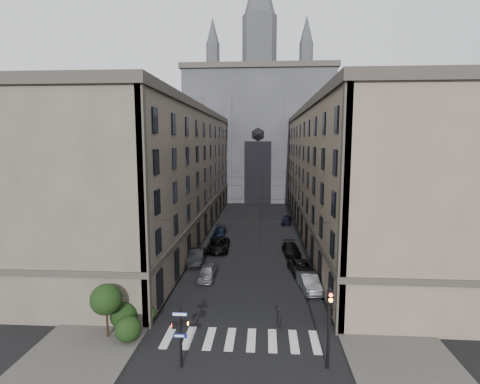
% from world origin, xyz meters
% --- Properties ---
extents(sidewalk_left, '(7.00, 80.00, 0.15)m').
position_xyz_m(sidewalk_left, '(-10.50, 36.00, 0.07)').
color(sidewalk_left, '#383533').
rests_on(sidewalk_left, ground).
extents(sidewalk_right, '(7.00, 80.00, 0.15)m').
position_xyz_m(sidewalk_right, '(10.50, 36.00, 0.07)').
color(sidewalk_right, '#383533').
rests_on(sidewalk_right, ground).
extents(zebra_crossing, '(11.00, 3.20, 0.01)m').
position_xyz_m(zebra_crossing, '(0.00, 5.00, 0.01)').
color(zebra_crossing, beige).
rests_on(zebra_crossing, ground).
extents(building_left, '(13.60, 60.60, 18.85)m').
position_xyz_m(building_left, '(-13.44, 36.00, 9.34)').
color(building_left, '#494238').
rests_on(building_left, ground).
extents(building_right, '(13.60, 60.60, 18.85)m').
position_xyz_m(building_right, '(13.44, 36.00, 9.34)').
color(building_right, brown).
rests_on(building_right, ground).
extents(gothic_tower, '(35.00, 23.00, 58.00)m').
position_xyz_m(gothic_tower, '(0.00, 74.96, 17.80)').
color(gothic_tower, '#2D2D33').
rests_on(gothic_tower, ground).
extents(pedestrian_signal_left, '(1.02, 0.38, 4.00)m').
position_xyz_m(pedestrian_signal_left, '(-3.51, 1.50, 2.32)').
color(pedestrian_signal_left, black).
rests_on(pedestrian_signal_left, ground).
extents(traffic_light_right, '(0.34, 0.50, 5.20)m').
position_xyz_m(traffic_light_right, '(5.60, 1.92, 3.29)').
color(traffic_light_right, black).
rests_on(traffic_light_right, ground).
extents(shrub_cluster, '(3.90, 4.40, 3.90)m').
position_xyz_m(shrub_cluster, '(-8.72, 5.01, 1.80)').
color(shrub_cluster, black).
rests_on(shrub_cluster, sidewalk_left).
extents(tram_wires, '(14.00, 60.00, 0.43)m').
position_xyz_m(tram_wires, '(0.00, 35.63, 7.25)').
color(tram_wires, black).
rests_on(tram_wires, ground).
extents(car_left_near, '(1.70, 4.16, 1.41)m').
position_xyz_m(car_left_near, '(-4.20, 16.61, 0.71)').
color(car_left_near, gray).
rests_on(car_left_near, ground).
extents(car_left_midnear, '(2.12, 5.12, 1.65)m').
position_xyz_m(car_left_midnear, '(-6.20, 21.26, 0.82)').
color(car_left_midnear, black).
rests_on(car_left_midnear, ground).
extents(car_left_midfar, '(2.86, 5.86, 1.60)m').
position_xyz_m(car_left_midfar, '(-4.30, 26.47, 0.80)').
color(car_left_midfar, black).
rests_on(car_left_midfar, ground).
extents(car_left_far, '(1.84, 4.41, 1.27)m').
position_xyz_m(car_left_far, '(-5.03, 34.04, 0.64)').
color(car_left_far, black).
rests_on(car_left_far, ground).
extents(car_right_near, '(2.20, 4.75, 1.51)m').
position_xyz_m(car_right_near, '(5.90, 14.25, 0.75)').
color(car_right_near, gray).
rests_on(car_right_near, ground).
extents(car_right_midnear, '(2.91, 5.17, 1.36)m').
position_xyz_m(car_right_midnear, '(5.58, 18.66, 0.68)').
color(car_right_midnear, black).
rests_on(car_right_midnear, ground).
extents(car_right_midfar, '(2.32, 4.89, 1.38)m').
position_xyz_m(car_right_midfar, '(4.95, 25.44, 0.69)').
color(car_right_midfar, black).
rests_on(car_right_midfar, ground).
extents(car_right_far, '(2.19, 4.34, 1.42)m').
position_xyz_m(car_right_far, '(5.41, 43.00, 0.71)').
color(car_right_far, black).
rests_on(car_right_far, ground).
extents(pedestrian, '(0.55, 0.68, 1.62)m').
position_xyz_m(pedestrian, '(2.83, 6.92, 0.81)').
color(pedestrian, black).
rests_on(pedestrian, ground).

